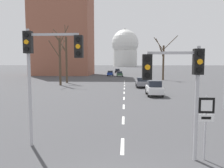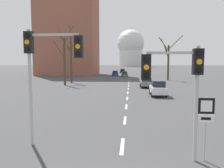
# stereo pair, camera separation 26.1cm
# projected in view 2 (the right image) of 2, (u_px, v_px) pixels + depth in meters

# --- Properties ---
(lane_stripe_0) EXTENTS (0.16, 2.00, 0.01)m
(lane_stripe_0) POSITION_uv_depth(u_px,v_px,m) (122.00, 146.00, 9.88)
(lane_stripe_0) COLOR silver
(lane_stripe_0) RESTS_ON ground_plane
(lane_stripe_1) EXTENTS (0.16, 2.00, 0.01)m
(lane_stripe_1) POSITION_uv_depth(u_px,v_px,m) (125.00, 120.00, 14.34)
(lane_stripe_1) COLOR silver
(lane_stripe_1) RESTS_ON ground_plane
(lane_stripe_2) EXTENTS (0.16, 2.00, 0.01)m
(lane_stripe_2) POSITION_uv_depth(u_px,v_px,m) (126.00, 107.00, 18.80)
(lane_stripe_2) COLOR silver
(lane_stripe_2) RESTS_ON ground_plane
(lane_stripe_3) EXTENTS (0.16, 2.00, 0.01)m
(lane_stripe_3) POSITION_uv_depth(u_px,v_px,m) (127.00, 98.00, 23.26)
(lane_stripe_3) COLOR silver
(lane_stripe_3) RESTS_ON ground_plane
(lane_stripe_4) EXTENTS (0.16, 2.00, 0.01)m
(lane_stripe_4) POSITION_uv_depth(u_px,v_px,m) (128.00, 93.00, 27.73)
(lane_stripe_4) COLOR silver
(lane_stripe_4) RESTS_ON ground_plane
(lane_stripe_5) EXTENTS (0.16, 2.00, 0.01)m
(lane_stripe_5) POSITION_uv_depth(u_px,v_px,m) (128.00, 89.00, 32.19)
(lane_stripe_5) COLOR silver
(lane_stripe_5) RESTS_ON ground_plane
(lane_stripe_6) EXTENTS (0.16, 2.00, 0.01)m
(lane_stripe_6) POSITION_uv_depth(u_px,v_px,m) (129.00, 86.00, 36.65)
(lane_stripe_6) COLOR silver
(lane_stripe_6) RESTS_ON ground_plane
(lane_stripe_7) EXTENTS (0.16, 2.00, 0.01)m
(lane_stripe_7) POSITION_uv_depth(u_px,v_px,m) (129.00, 83.00, 41.12)
(lane_stripe_7) COLOR silver
(lane_stripe_7) RESTS_ON ground_plane
(lane_stripe_8) EXTENTS (0.16, 2.00, 0.01)m
(lane_stripe_8) POSITION_uv_depth(u_px,v_px,m) (129.00, 81.00, 45.58)
(lane_stripe_8) COLOR silver
(lane_stripe_8) RESTS_ON ground_plane
(traffic_signal_near_right) EXTENTS (2.25, 0.34, 4.37)m
(traffic_signal_near_right) POSITION_uv_depth(u_px,v_px,m) (179.00, 75.00, 8.12)
(traffic_signal_near_right) COLOR #B2B2B7
(traffic_signal_near_right) RESTS_ON ground_plane
(traffic_signal_near_left) EXTENTS (2.61, 0.34, 5.23)m
(traffic_signal_near_left) POSITION_uv_depth(u_px,v_px,m) (46.00, 58.00, 9.62)
(traffic_signal_near_left) COLOR #B2B2B7
(traffic_signal_near_left) RESTS_ON ground_plane
(route_sign_post) EXTENTS (0.60, 0.08, 2.49)m
(route_sign_post) POSITION_uv_depth(u_px,v_px,m) (206.00, 118.00, 8.21)
(route_sign_post) COLOR #B2B2B7
(route_sign_post) RESTS_ON ground_plane
(sedan_near_left) EXTENTS (1.73, 3.81, 1.77)m
(sedan_near_left) POSITION_uv_depth(u_px,v_px,m) (158.00, 88.00, 25.02)
(sedan_near_left) COLOR silver
(sedan_near_left) RESTS_ON ground_plane
(sedan_near_right) EXTENTS (1.80, 4.33, 1.54)m
(sedan_near_right) POSITION_uv_depth(u_px,v_px,m) (146.00, 82.00, 33.91)
(sedan_near_right) COLOR slate
(sedan_near_right) RESTS_ON ground_plane
(sedan_mid_centre) EXTENTS (1.71, 3.87, 1.49)m
(sedan_mid_centre) POSITION_uv_depth(u_px,v_px,m) (125.00, 74.00, 61.37)
(sedan_mid_centre) COLOR #2D4C33
(sedan_mid_centre) RESTS_ON ground_plane
(sedan_far_left) EXTENTS (1.71, 3.97, 1.57)m
(sedan_far_left) POSITION_uv_depth(u_px,v_px,m) (115.00, 73.00, 64.70)
(sedan_far_left) COLOR navy
(sedan_far_left) RESTS_ON ground_plane
(sedan_far_right) EXTENTS (1.95, 4.17, 1.61)m
(sedan_far_right) POSITION_uv_depth(u_px,v_px,m) (123.00, 71.00, 84.30)
(sedan_far_right) COLOR black
(sedan_far_right) RESTS_ON ground_plane
(bare_tree_left_near) EXTENTS (3.20, 2.08, 11.20)m
(bare_tree_left_near) POSITION_uv_depth(u_px,v_px,m) (70.00, 55.00, 41.50)
(bare_tree_left_near) COLOR #473828
(bare_tree_left_near) RESTS_ON ground_plane
(bare_tree_right_near) EXTENTS (4.83, 2.82, 9.62)m
(bare_tree_right_near) POSITION_uv_depth(u_px,v_px,m) (168.00, 59.00, 47.77)
(bare_tree_right_near) COLOR #473828
(bare_tree_right_near) RESTS_ON ground_plane
(bare_tree_left_far) EXTENTS (2.99, 4.49, 10.04)m
(bare_tree_left_far) POSITION_uv_depth(u_px,v_px,m) (65.00, 59.00, 37.03)
(bare_tree_left_far) COLOR #473828
(bare_tree_left_far) RESTS_ON ground_plane
(capitol_dome) EXTENTS (28.83, 28.83, 40.72)m
(capitol_dome) POSITION_uv_depth(u_px,v_px,m) (131.00, 48.00, 234.91)
(capitol_dome) COLOR silver
(capitol_dome) RESTS_ON ground_plane
(apartment_block_left) EXTENTS (18.00, 14.00, 29.03)m
(apartment_block_left) POSITION_uv_depth(u_px,v_px,m) (68.00, 29.00, 69.87)
(apartment_block_left) COLOR #935642
(apartment_block_left) RESTS_ON ground_plane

